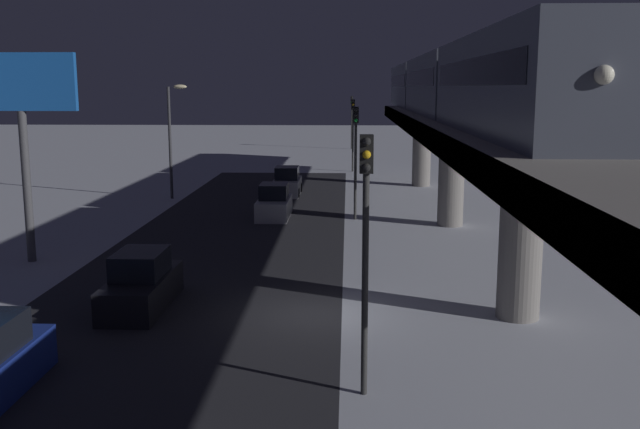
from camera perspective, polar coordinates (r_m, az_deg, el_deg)
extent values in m
plane|color=silver|center=(24.20, -0.41, -7.95)|extent=(240.00, 240.00, 0.00)
cube|color=#28282D|center=(24.83, -11.17, -7.66)|extent=(11.00, 80.05, 0.01)
cube|color=gray|center=(23.75, 15.96, 4.84)|extent=(5.00, 80.05, 0.80)
cube|color=#38383D|center=(23.30, 10.25, 4.98)|extent=(0.24, 78.45, 0.80)
cylinder|color=gray|center=(55.52, 8.06, 4.87)|extent=(1.40, 1.40, 5.08)
cylinder|color=gray|center=(39.71, 10.36, 2.76)|extent=(1.40, 1.40, 5.08)
cylinder|color=gray|center=(24.18, 15.63, -2.11)|extent=(1.40, 1.40, 5.08)
cube|color=#4C5160|center=(25.98, 14.95, 9.95)|extent=(2.90, 18.00, 3.40)
cube|color=black|center=(25.99, 14.99, 10.85)|extent=(2.94, 16.20, 0.90)
cube|color=#4C5160|center=(44.32, 9.66, 10.06)|extent=(2.90, 18.00, 3.40)
cube|color=black|center=(44.33, 9.68, 10.59)|extent=(2.94, 16.20, 0.90)
cube|color=#4C5160|center=(62.82, 7.48, 10.08)|extent=(2.90, 18.00, 3.40)
cube|color=black|center=(62.82, 7.48, 10.45)|extent=(2.94, 16.20, 0.90)
sphere|color=white|center=(17.26, 21.59, 10.26)|extent=(0.44, 0.44, 0.44)
cube|color=#B2B2B7|center=(50.73, -2.62, 2.21)|extent=(1.80, 4.23, 1.10)
cube|color=black|center=(50.61, -2.63, 3.31)|extent=(1.58, 2.03, 0.87)
cylinder|color=black|center=(52.14, -3.43, 2.16)|extent=(0.20, 0.64, 0.64)
cylinder|color=black|center=(52.00, -1.56, 2.15)|extent=(0.20, 0.64, 0.64)
cylinder|color=black|center=(49.55, -3.73, 1.74)|extent=(0.20, 0.64, 0.64)
cylinder|color=black|center=(49.41, -1.76, 1.73)|extent=(0.20, 0.64, 0.64)
cube|color=black|center=(25.62, -13.95, -5.94)|extent=(1.80, 4.75, 1.10)
cube|color=black|center=(25.37, -14.05, -3.80)|extent=(1.58, 2.28, 0.87)
cube|color=#B2B2B7|center=(41.88, -3.65, 0.52)|extent=(1.80, 4.32, 1.10)
cube|color=black|center=(41.73, -3.67, 1.86)|extent=(1.58, 2.07, 0.87)
cylinder|color=#2D2D2D|center=(17.44, 3.58, -5.71)|extent=(0.16, 0.16, 5.50)
cube|color=black|center=(16.85, 3.70, 4.81)|extent=(0.32, 0.32, 0.90)
sphere|color=black|center=(16.65, 3.73, 5.78)|extent=(0.20, 0.20, 0.20)
sphere|color=yellow|center=(16.67, 3.72, 4.76)|extent=(0.20, 0.20, 0.20)
sphere|color=black|center=(16.71, 3.71, 3.73)|extent=(0.20, 0.20, 0.20)
cylinder|color=#2D2D2D|center=(40.86, 2.82, 3.41)|extent=(0.16, 0.16, 5.50)
cube|color=black|center=(40.61, 2.86, 7.89)|extent=(0.32, 0.32, 0.90)
sphere|color=black|center=(40.42, 2.87, 8.31)|extent=(0.20, 0.20, 0.20)
sphere|color=black|center=(40.43, 2.87, 7.88)|extent=(0.20, 0.20, 0.20)
sphere|color=#19E53F|center=(40.45, 2.86, 7.46)|extent=(0.20, 0.20, 0.20)
cylinder|color=#2D2D2D|center=(64.56, 2.62, 5.86)|extent=(0.16, 0.16, 5.50)
cube|color=black|center=(64.40, 2.64, 8.70)|extent=(0.32, 0.32, 0.90)
sphere|color=black|center=(64.22, 2.65, 8.96)|extent=(0.20, 0.20, 0.20)
sphere|color=yellow|center=(64.22, 2.64, 8.70)|extent=(0.20, 0.20, 0.20)
sphere|color=black|center=(64.23, 2.64, 8.43)|extent=(0.20, 0.20, 0.20)
cylinder|color=#2D2D2D|center=(88.32, 2.52, 7.00)|extent=(0.16, 0.16, 5.50)
cube|color=black|center=(88.20, 2.54, 9.07)|extent=(0.32, 0.32, 0.90)
sphere|color=black|center=(88.02, 2.54, 9.26)|extent=(0.20, 0.20, 0.20)
sphere|color=black|center=(88.02, 2.54, 9.07)|extent=(0.20, 0.20, 0.20)
sphere|color=#19E53F|center=(88.03, 2.54, 8.87)|extent=(0.20, 0.20, 0.20)
cylinder|color=#4C4C51|center=(33.27, -22.21, 2.01)|extent=(0.36, 0.36, 6.50)
cube|color=blue|center=(33.00, -22.73, 9.68)|extent=(4.80, 0.30, 2.40)
cylinder|color=#38383D|center=(49.60, -11.80, 5.54)|extent=(0.20, 0.20, 7.50)
ellipsoid|color=#F4E5B2|center=(49.27, -11.04, 9.91)|extent=(0.90, 0.44, 0.30)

